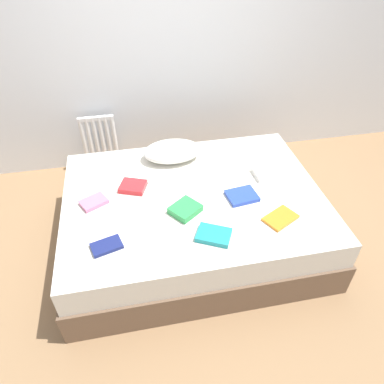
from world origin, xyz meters
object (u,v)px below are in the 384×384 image
bed (193,218)px  pillow (172,151)px  textbook_white (268,173)px  textbook_pink (94,202)px  textbook_orange (280,218)px  textbook_blue (242,196)px  textbook_red (133,187)px  radiator (99,140)px  textbook_navy (107,246)px  textbook_green (185,209)px  textbook_teal (214,235)px

bed → pillow: bearing=99.3°
textbook_white → textbook_pink: (-1.39, -0.09, -0.01)m
textbook_orange → textbook_blue: (-0.20, 0.28, 0.01)m
textbook_orange → textbook_red: size_ratio=1.22×
textbook_pink → textbook_blue: size_ratio=0.84×
radiator → textbook_navy: radiator is taller
bed → textbook_blue: (0.35, -0.11, 0.27)m
bed → textbook_green: size_ratio=10.07×
pillow → textbook_pink: size_ratio=2.66×
textbook_pink → textbook_navy: 0.46m
bed → textbook_navy: 0.82m
textbook_blue → textbook_navy: bearing=-170.5°
textbook_orange → textbook_blue: size_ratio=1.06×
textbook_navy → textbook_red: size_ratio=1.02×
textbook_orange → textbook_teal: bearing=160.7°
pillow → textbook_orange: size_ratio=2.10×
bed → textbook_teal: size_ratio=8.94×
textbook_blue → textbook_green: size_ratio=1.11×
radiator → textbook_orange: 2.05m
bed → textbook_red: size_ratio=10.43×
textbook_white → bed: bearing=-172.4°
radiator → textbook_teal: size_ratio=2.31×
bed → textbook_green: textbook_green is taller
radiator → textbook_white: (1.38, -1.08, 0.17)m
pillow → textbook_green: 0.69m
bed → textbook_pink: bearing=177.2°
textbook_teal → textbook_green: textbook_green is taller
bed → textbook_orange: textbook_orange is taller
textbook_white → textbook_red: same height
textbook_blue → textbook_white: bearing=31.1°
radiator → textbook_navy: bearing=-87.4°
textbook_navy → textbook_orange: 1.21m
bed → textbook_pink: textbook_pink is taller
bed → textbook_pink: (-0.74, 0.04, 0.27)m
pillow → textbook_green: size_ratio=2.48×
textbook_navy → textbook_blue: size_ratio=0.89×
textbook_teal → textbook_pink: bearing=174.6°
radiator → textbook_green: (0.64, -1.38, 0.17)m
textbook_teal → textbook_blue: size_ratio=1.02×
textbook_white → textbook_orange: bearing=-103.8°
textbook_blue → radiator: bearing=122.2°
textbook_blue → textbook_red: bearing=154.2°
textbook_pink → textbook_green: bearing=-46.6°
textbook_teal → textbook_green: bearing=143.8°
bed → textbook_green: (-0.10, -0.18, 0.28)m
bed → radiator: (-0.73, 1.20, 0.11)m
textbook_white → textbook_green: bearing=-160.7°
textbook_pink → textbook_orange: 1.36m
textbook_white → textbook_pink: textbook_white is taller
radiator → textbook_navy: (0.07, -1.62, 0.16)m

